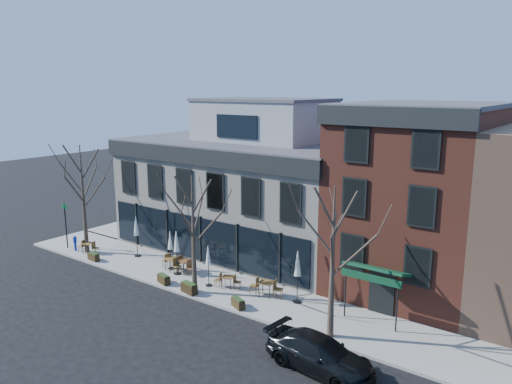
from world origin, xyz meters
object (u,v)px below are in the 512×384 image
Objects in this scene: parked_sedan at (320,354)px; call_box at (75,243)px; umbrella_0 at (136,228)px; cafe_set_0 at (89,247)px.

parked_sedan is 4.38× the size of call_box.
call_box is 0.39× the size of umbrella_0.
umbrella_0 reaches higher than parked_sedan.
parked_sedan is at bearing -15.65° from umbrella_0.
cafe_set_0 is at bearing -154.45° from umbrella_0.
call_box is (-22.31, 3.04, 0.03)m from parked_sedan.
call_box is 5.26m from umbrella_0.
cafe_set_0 is at bearing 86.72° from parked_sedan.
call_box is 1.28m from cafe_set_0.
parked_sedan is 18.38m from umbrella_0.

